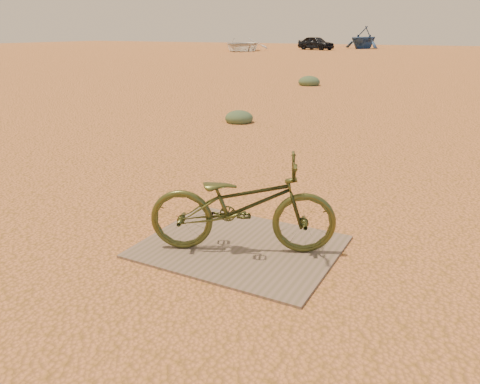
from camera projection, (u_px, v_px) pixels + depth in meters
The scene contains 8 objects.
ground at pixel (216, 218), 4.80m from camera, with size 120.00×120.00×0.00m, color #E0804C.
plywood_board at pixel (240, 246), 4.14m from camera, with size 1.66×1.33×0.02m, color #786151.
bicycle at pixel (242, 205), 3.92m from camera, with size 0.55×1.57×0.83m, color #3F461D.
car at pixel (316, 43), 44.54m from camera, with size 1.47×3.64×1.24m, color black.
boat_near_left at pixel (242, 45), 41.87m from camera, with size 3.87×5.42×1.12m, color white.
boat_far_left at pixel (364, 37), 47.07m from camera, with size 3.60×4.17×2.20m, color navy.
kale_a at pixel (239, 122), 9.73m from camera, with size 0.58×0.58×0.32m, color #4F6444.
kale_c at pixel (309, 85), 16.22m from camera, with size 0.74×0.74×0.41m, color #4F6444.
Camera 1 is at (2.30, -3.81, 1.83)m, focal length 35.00 mm.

